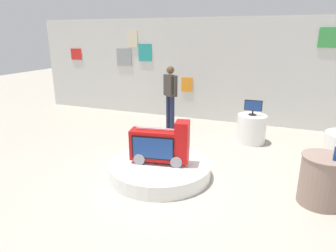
# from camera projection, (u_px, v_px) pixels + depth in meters

# --- Properties ---
(ground_plane) EXTENTS (30.00, 30.00, 0.00)m
(ground_plane) POSITION_uv_depth(u_px,v_px,m) (173.00, 186.00, 5.05)
(ground_plane) COLOR #A8A091
(back_wall_display) EXTENTS (12.38, 0.13, 2.95)m
(back_wall_display) POSITION_uv_depth(u_px,v_px,m) (224.00, 71.00, 8.41)
(back_wall_display) COLOR silver
(back_wall_display) RESTS_ON ground
(main_display_pedestal) EXTENTS (1.86, 1.86, 0.26)m
(main_display_pedestal) POSITION_uv_depth(u_px,v_px,m) (160.00, 169.00, 5.39)
(main_display_pedestal) COLOR white
(main_display_pedestal) RESTS_ON ground
(novelty_firetruck_tv) EXTENTS (1.08, 0.51, 0.80)m
(novelty_firetruck_tv) POSITION_uv_depth(u_px,v_px,m) (161.00, 146.00, 5.24)
(novelty_firetruck_tv) COLOR gray
(novelty_firetruck_tv) RESTS_ON main_display_pedestal
(display_pedestal_center_rear) EXTENTS (0.68, 0.68, 0.68)m
(display_pedestal_center_rear) POSITION_uv_depth(u_px,v_px,m) (251.00, 129.00, 6.99)
(display_pedestal_center_rear) COLOR white
(display_pedestal_center_rear) RESTS_ON ground
(tv_on_center_rear) EXTENTS (0.40, 0.18, 0.36)m
(tv_on_center_rear) POSITION_uv_depth(u_px,v_px,m) (253.00, 107.00, 6.83)
(tv_on_center_rear) COLOR black
(tv_on_center_rear) RESTS_ON display_pedestal_center_rear
(side_table_round) EXTENTS (0.67, 0.67, 0.78)m
(side_table_round) POSITION_uv_depth(u_px,v_px,m) (322.00, 180.00, 4.42)
(side_table_round) COLOR gray
(side_table_round) RESTS_ON ground
(bottle_on_side_table) EXTENTS (0.06, 0.06, 0.27)m
(bottle_on_side_table) POSITION_uv_depth(u_px,v_px,m) (336.00, 153.00, 4.14)
(bottle_on_side_table) COLOR navy
(bottle_on_side_table) RESTS_ON side_table_round
(shopper_browsing_near_truck) EXTENTS (0.46, 0.39, 1.72)m
(shopper_browsing_near_truck) POSITION_uv_depth(u_px,v_px,m) (170.00, 93.00, 7.70)
(shopper_browsing_near_truck) COLOR #1E233F
(shopper_browsing_near_truck) RESTS_ON ground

